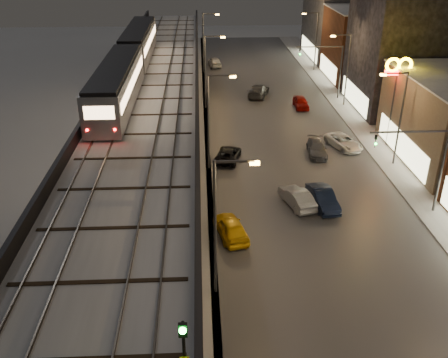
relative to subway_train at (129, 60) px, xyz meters
name	(u,v)px	position (x,y,z in m)	size (l,w,h in m)	color
road_surface	(288,150)	(16.00, -4.64, -8.31)	(17.00, 120.00, 0.06)	#46474D
sidewalk_right	(384,148)	(26.00, -4.64, -8.27)	(4.00, 120.00, 0.14)	#9FA1A8
under_viaduct_pavement	(156,153)	(2.50, -4.64, -8.31)	(11.00, 120.00, 0.06)	#9FA1A8
elevated_viaduct	(149,110)	(2.50, -7.80, -2.72)	(9.00, 100.00, 6.30)	black
viaduct_trackbed	(149,101)	(2.49, -7.67, -1.95)	(8.40, 100.00, 0.32)	#B2B7C1
viaduct_parapet_streetside	(197,95)	(6.85, -7.64, -1.49)	(0.30, 100.00, 1.10)	black
viaduct_parapet_far	(100,97)	(-1.85, -7.64, -1.49)	(0.30, 100.00, 1.10)	black
building_d	(409,51)	(32.49, 8.36, -1.26)	(12.20, 13.20, 14.16)	#21212A
building_e	(370,44)	(32.49, 22.36, -3.26)	(12.20, 12.20, 10.16)	#532A19
building_f	(345,25)	(32.49, 36.36, -2.76)	(12.20, 16.20, 11.16)	#3B3C41
streetlight_left_1	(220,220)	(8.07, -26.64, -3.10)	(2.57, 0.28, 9.00)	#38383A
streetlight_left_2	(211,116)	(8.07, -8.64, -3.10)	(2.57, 0.28, 9.00)	#38383A
streetlight_right_2	(399,113)	(25.23, -8.64, -3.10)	(2.56, 0.28, 9.00)	#38383A
streetlight_left_3	(207,67)	(8.07, 9.36, -3.10)	(2.57, 0.28, 9.00)	#38383A
streetlight_right_3	(346,65)	(25.23, 9.36, -3.10)	(2.56, 0.28, 9.00)	#38383A
streetlight_left_4	(205,38)	(8.07, 27.36, -3.10)	(2.57, 0.28, 9.00)	#38383A
streetlight_right_4	(315,37)	(25.23, 27.36, -3.10)	(2.56, 0.28, 9.00)	#38383A
traffic_light_rig_a	(429,161)	(24.34, -17.64, -3.84)	(6.10, 0.34, 7.00)	#38383A
traffic_light_rig_b	(332,65)	(24.34, 12.36, -3.84)	(6.10, 0.34, 7.00)	#38383A
subway_train	(129,60)	(0.00, 0.00, 0.00)	(2.90, 35.25, 3.46)	gray
rail_signal	(184,342)	(6.40, -39.47, 0.19)	(0.31, 0.41, 2.69)	black
car_taxi	(231,228)	(9.12, -20.47, -7.58)	(1.79, 4.46, 1.52)	gold
car_near_white	(297,198)	(14.77, -16.14, -7.62)	(1.53, 4.38, 1.44)	gray
car_mid_silver	(228,155)	(9.71, -6.94, -7.72)	(2.06, 4.46, 1.24)	black
car_mid_dark	(258,91)	(15.02, 13.91, -7.57)	(2.15, 5.29, 1.54)	#424346
car_far_white	(215,62)	(9.67, 30.62, -7.58)	(1.80, 4.47, 1.52)	silver
car_onc_silver	(323,199)	(16.83, -16.42, -7.59)	(1.59, 4.55, 1.50)	black
car_onc_dark	(344,142)	(21.76, -4.43, -7.69)	(2.16, 4.68, 1.30)	white
car_onc_white	(317,149)	(18.65, -5.96, -7.70)	(1.80, 4.43, 1.29)	#4D515A
car_onc_red	(301,103)	(19.82, 8.72, -7.64)	(1.65, 4.09, 1.39)	#840906
sign_mcdonalds	(397,76)	(26.50, -3.94, -0.96)	(2.72, 0.34, 9.21)	#38383A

